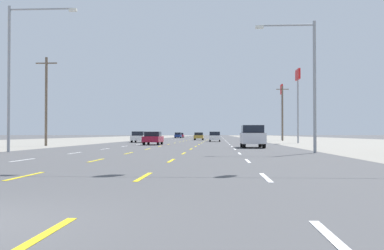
{
  "coord_description": "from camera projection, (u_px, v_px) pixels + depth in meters",
  "views": [
    {
      "loc": [
        3.89,
        -5.55,
        1.25
      ],
      "look_at": [
        0.46,
        52.8,
        2.4
      ],
      "focal_mm": 41.01,
      "sensor_mm": 36.0,
      "label": 1
    }
  ],
  "objects": [
    {
      "name": "streetlight_right_row_0",
      "position": [
        308.0,
        76.0,
        28.32
      ],
      "size": [
        3.9,
        0.26,
        8.55
      ],
      "color": "gray",
      "rests_on": "ground"
    },
    {
      "name": "sedan_inner_left_near",
      "position": [
        153.0,
        138.0,
        48.59
      ],
      "size": [
        1.8,
        4.5,
        1.46
      ],
      "color": "maroon",
      "rests_on": "ground"
    },
    {
      "name": "lane_markings",
      "position": [
        202.0,
        139.0,
        110.04
      ],
      "size": [
        10.64,
        227.6,
        0.01
      ],
      "color": "white",
      "rests_on": "ground"
    },
    {
      "name": "pole_sign_right_row_2",
      "position": [
        282.0,
        98.0,
        85.7
      ],
      "size": [
        0.24,
        2.13,
        10.87
      ],
      "color": "gray",
      "rests_on": "ground"
    },
    {
      "name": "signal_span_wire",
      "position": [
        126.0,
        20.0,
        17.64
      ],
      "size": [
        25.68,
        0.53,
        9.74
      ],
      "color": "brown",
      "rests_on": "ground"
    },
    {
      "name": "lot_apron_right",
      "position": [
        348.0,
        141.0,
        70.17
      ],
      "size": [
        28.0,
        440.0,
        0.01
      ],
      "primitive_type": "cube",
      "color": "gray",
      "rests_on": "ground"
    },
    {
      "name": "utility_pole_right_row_1",
      "position": [
        283.0,
        112.0,
        75.95
      ],
      "size": [
        2.2,
        0.26,
        9.55
      ],
      "color": "brown",
      "rests_on": "ground"
    },
    {
      "name": "ground_plane",
      "position": [
        194.0,
        141.0,
        71.62
      ],
      "size": [
        572.0,
        572.0,
        0.0
      ],
      "primitive_type": "plane",
      "color": "#4C4C4F"
    },
    {
      "name": "suv_far_right_nearest",
      "position": [
        252.0,
        136.0,
        38.77
      ],
      "size": [
        1.98,
        4.9,
        1.98
      ],
      "color": "silver",
      "rests_on": "ground"
    },
    {
      "name": "pole_sign_right_row_1",
      "position": [
        298.0,
        86.0,
        57.32
      ],
      "size": [
        0.24,
        2.56,
        9.67
      ],
      "color": "gray",
      "rests_on": "ground"
    },
    {
      "name": "lot_apron_left",
      "position": [
        46.0,
        141.0,
        73.07
      ],
      "size": [
        28.0,
        440.0,
        0.01
      ],
      "primitive_type": "cube",
      "color": "gray",
      "rests_on": "ground"
    },
    {
      "name": "hatchback_far_left_mid",
      "position": [
        139.0,
        137.0,
        61.27
      ],
      "size": [
        1.72,
        3.9,
        1.54
      ],
      "color": "white",
      "rests_on": "ground"
    },
    {
      "name": "streetlight_left_row_0",
      "position": [
        16.0,
        66.0,
        29.47
      ],
      "size": [
        4.72,
        0.26,
        9.88
      ],
      "color": "gray",
      "rests_on": "ground"
    },
    {
      "name": "sedan_center_turn_far",
      "position": [
        199.0,
        136.0,
        84.84
      ],
      "size": [
        1.8,
        4.5,
        1.46
      ],
      "color": "#B28C33",
      "rests_on": "ground"
    },
    {
      "name": "sedan_far_left_farthest",
      "position": [
        181.0,
        135.0,
        131.42
      ],
      "size": [
        1.8,
        4.5,
        1.46
      ],
      "color": "maroon",
      "rests_on": "ground"
    },
    {
      "name": "hatchback_inner_right_midfar",
      "position": [
        215.0,
        137.0,
        67.6
      ],
      "size": [
        1.72,
        3.9,
        1.54
      ],
      "color": "white",
      "rests_on": "ground"
    },
    {
      "name": "utility_pole_left_row_0",
      "position": [
        46.0,
        100.0,
        44.45
      ],
      "size": [
        2.2,
        0.26,
        9.01
      ],
      "color": "brown",
      "rests_on": "ground"
    },
    {
      "name": "hatchback_far_left_farther",
      "position": [
        178.0,
        135.0,
        119.6
      ],
      "size": [
        1.72,
        3.9,
        1.54
      ],
      "color": "navy",
      "rests_on": "ground"
    }
  ]
}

